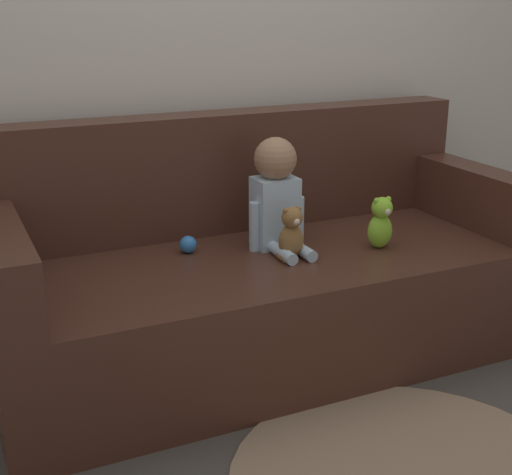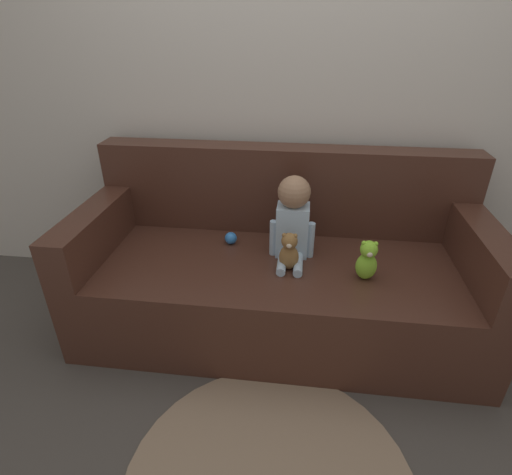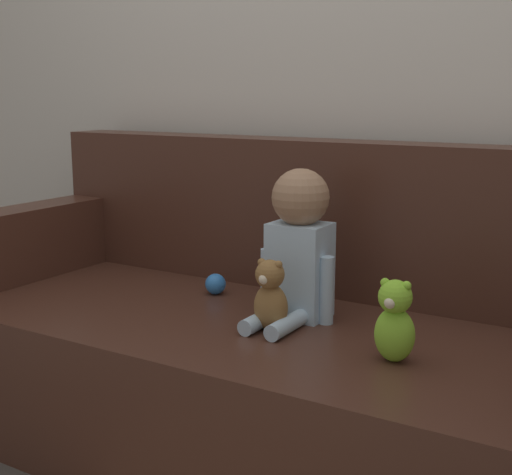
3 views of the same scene
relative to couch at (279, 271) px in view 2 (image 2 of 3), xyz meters
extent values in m
plane|color=#4C4742|center=(0.00, -0.06, -0.33)|extent=(12.00, 12.00, 0.00)
cube|color=silver|center=(0.00, 0.48, 0.97)|extent=(8.00, 0.05, 2.60)
cube|color=#47281E|center=(0.00, -0.06, -0.10)|extent=(2.17, 0.92, 0.46)
cube|color=#47281E|center=(0.00, 0.31, 0.38)|extent=(2.17, 0.18, 0.51)
cube|color=#47281E|center=(-1.01, -0.06, 0.25)|extent=(0.16, 0.92, 0.26)
cube|color=#47281E|center=(1.01, -0.06, 0.25)|extent=(0.16, 0.92, 0.26)
cube|color=silver|center=(0.06, 0.00, 0.27)|extent=(0.17, 0.14, 0.29)
sphere|color=#A37A5B|center=(0.06, 0.00, 0.49)|extent=(0.17, 0.17, 0.17)
cylinder|color=silver|center=(0.02, -0.16, 0.15)|extent=(0.05, 0.18, 0.05)
cylinder|color=silver|center=(0.11, -0.16, 0.15)|extent=(0.05, 0.18, 0.05)
cylinder|color=silver|center=(-0.04, -0.02, 0.23)|extent=(0.04, 0.04, 0.20)
cylinder|color=silver|center=(0.16, -0.02, 0.23)|extent=(0.04, 0.04, 0.20)
ellipsoid|color=olive|center=(0.06, -0.16, 0.19)|extent=(0.10, 0.08, 0.14)
sphere|color=olive|center=(0.06, -0.16, 0.29)|extent=(0.08, 0.08, 0.08)
sphere|color=olive|center=(0.03, -0.16, 0.32)|extent=(0.02, 0.02, 0.02)
sphere|color=olive|center=(0.08, -0.16, 0.32)|extent=(0.02, 0.02, 0.02)
sphere|color=beige|center=(0.06, -0.20, 0.29)|extent=(0.03, 0.03, 0.03)
cylinder|color=olive|center=(0.01, -0.18, 0.14)|extent=(0.03, 0.05, 0.03)
cylinder|color=olive|center=(0.10, -0.18, 0.14)|extent=(0.03, 0.05, 0.03)
ellipsoid|color=#8CD133|center=(0.44, -0.20, 0.20)|extent=(0.10, 0.09, 0.14)
sphere|color=#8CD133|center=(0.44, -0.21, 0.30)|extent=(0.09, 0.09, 0.09)
sphere|color=#8CD133|center=(0.41, -0.21, 0.33)|extent=(0.02, 0.02, 0.02)
sphere|color=#8CD133|center=(0.47, -0.21, 0.33)|extent=(0.02, 0.02, 0.02)
sphere|color=beige|center=(0.44, -0.24, 0.29)|extent=(0.03, 0.03, 0.03)
sphere|color=#337FDB|center=(-0.29, 0.07, 0.16)|extent=(0.07, 0.07, 0.07)
camera|label=1|loc=(-1.17, -2.48, 1.09)|focal=50.00mm
camera|label=2|loc=(0.11, -1.92, 1.26)|focal=28.00mm
camera|label=3|loc=(1.03, -1.83, 0.80)|focal=50.00mm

